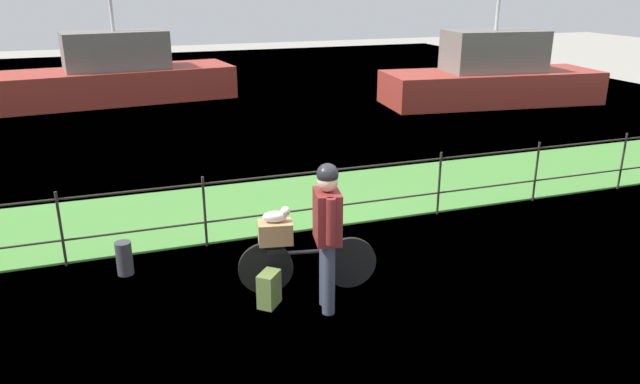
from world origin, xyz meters
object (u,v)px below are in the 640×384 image
at_px(backpack_on_paving, 269,289).
at_px(wooden_crate, 275,232).
at_px(bicycle_main, 306,264).
at_px(moored_boat_mid, 492,77).
at_px(moored_boat_near, 118,76).
at_px(cyclist_person, 327,225).
at_px(mooring_bollard, 124,258).
at_px(terrier_dog, 277,215).

bearing_deg(backpack_on_paving, wooden_crate, -170.65).
bearing_deg(bicycle_main, moored_boat_mid, 46.09).
distance_m(bicycle_main, moored_boat_mid, 12.68).
bearing_deg(backpack_on_paving, moored_boat_near, -134.65).
height_order(wooden_crate, moored_boat_mid, moored_boat_mid).
xyz_separation_m(cyclist_person, moored_boat_mid, (8.70, 9.60, -0.24)).
bearing_deg(mooring_bollard, backpack_on_paving, -41.93).
xyz_separation_m(wooden_crate, mooring_bollard, (-1.64, 1.08, -0.55)).
bearing_deg(backpack_on_paving, cyclist_person, 104.95).
relative_size(bicycle_main, mooring_bollard, 3.74).
xyz_separation_m(cyclist_person, mooring_bollard, (-2.07, 1.62, -0.79)).
height_order(backpack_on_paving, moored_boat_mid, moored_boat_mid).
height_order(bicycle_main, terrier_dog, terrier_dog).
bearing_deg(wooden_crate, cyclist_person, -51.62).
height_order(terrier_dog, mooring_bollard, terrier_dog).
height_order(cyclist_person, backpack_on_paving, cyclist_person).
bearing_deg(moored_boat_near, moored_boat_mid, -21.31).
height_order(terrier_dog, moored_boat_near, moored_boat_near).
height_order(wooden_crate, mooring_bollard, wooden_crate).
bearing_deg(terrier_dog, backpack_on_paving, -125.62).
xyz_separation_m(terrier_dog, moored_boat_near, (-1.27, 13.11, -0.21)).
xyz_separation_m(mooring_bollard, moored_boat_mid, (10.78, 7.98, 0.55)).
relative_size(terrier_dog, mooring_bollard, 0.76).
distance_m(bicycle_main, mooring_bollard, 2.30).
bearing_deg(moored_boat_mid, cyclist_person, -132.20).
relative_size(bicycle_main, moored_boat_mid, 0.24).
bearing_deg(moored_boat_near, backpack_on_paving, -85.34).
bearing_deg(mooring_bollard, wooden_crate, -33.25).
height_order(wooden_crate, backpack_on_paving, wooden_crate).
relative_size(terrier_dog, backpack_on_paving, 0.81).
relative_size(bicycle_main, moored_boat_near, 0.23).
relative_size(cyclist_person, moored_boat_mid, 0.26).
bearing_deg(cyclist_person, backpack_on_paving, 154.26).
relative_size(bicycle_main, cyclist_person, 0.95).
bearing_deg(mooring_bollard, terrier_dog, -32.98).
height_order(terrier_dog, backpack_on_paving, terrier_dog).
distance_m(wooden_crate, moored_boat_mid, 12.86).
bearing_deg(terrier_dog, moored_boat_mid, 44.87).
distance_m(backpack_on_paving, mooring_bollard, 2.00).
height_order(mooring_bollard, moored_boat_near, moored_boat_near).
distance_m(backpack_on_paving, moored_boat_mid, 13.17).
height_order(bicycle_main, mooring_bollard, bicycle_main).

